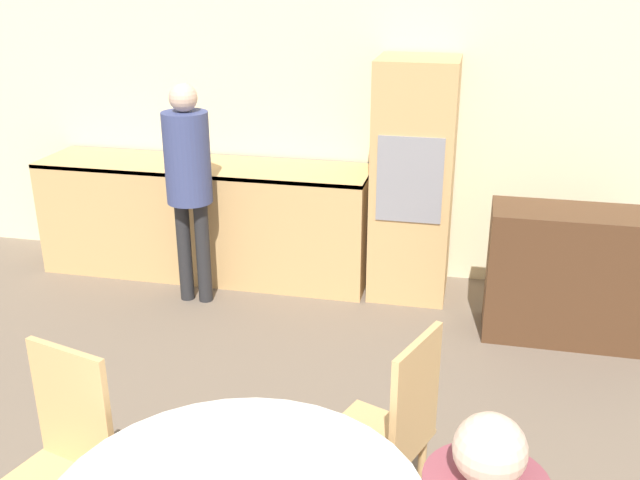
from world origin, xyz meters
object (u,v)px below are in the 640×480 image
(sideboard, at_px, (576,276))
(chair_far_right, at_px, (394,428))
(person_standing, at_px, (188,171))
(chair_far_left, at_px, (61,457))
(oven_unit, at_px, (413,180))

(sideboard, relative_size, chair_far_right, 1.16)
(person_standing, bearing_deg, chair_far_left, -79.57)
(chair_far_left, relative_size, chair_far_right, 1.00)
(oven_unit, distance_m, chair_far_right, 2.53)
(oven_unit, distance_m, sideboard, 1.30)
(sideboard, height_order, person_standing, person_standing)
(sideboard, xyz_separation_m, chair_far_left, (-2.19, -2.48, 0.10))
(person_standing, bearing_deg, chair_far_right, -49.65)
(chair_far_left, relative_size, person_standing, 0.62)
(oven_unit, xyz_separation_m, chair_far_left, (-1.06, -2.97, -0.33))
(oven_unit, xyz_separation_m, person_standing, (-1.52, -0.51, 0.12))
(oven_unit, height_order, chair_far_right, oven_unit)
(chair_far_right, distance_m, person_standing, 2.66)
(oven_unit, distance_m, chair_far_left, 3.17)
(chair_far_left, bearing_deg, person_standing, 115.51)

